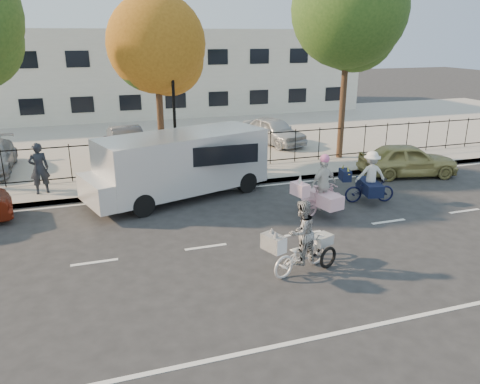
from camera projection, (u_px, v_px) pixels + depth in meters
name	position (u px, v px, depth m)	size (l,w,h in m)	color
ground	(206.00, 247.00, 13.12)	(120.00, 120.00, 0.00)	#333334
road_markings	(206.00, 247.00, 13.12)	(60.00, 9.52, 0.01)	silver
curb	(173.00, 190.00, 17.64)	(60.00, 0.10, 0.15)	#A8A399
sidewalk	(168.00, 182.00, 18.58)	(60.00, 2.20, 0.15)	#A8A399
parking_lot	(141.00, 138.00, 26.59)	(60.00, 15.60, 0.15)	#A8A399
iron_fence	(162.00, 156.00, 19.31)	(58.00, 0.06, 1.50)	black
building	(122.00, 72.00, 34.65)	(34.00, 10.00, 6.00)	silver
lamppost	(174.00, 103.00, 18.39)	(0.36, 0.36, 4.33)	black
street_sign	(116.00, 149.00, 18.24)	(0.85, 0.06, 1.80)	black
zebra_trike	(301.00, 244.00, 11.59)	(2.17, 1.46, 1.88)	white
unicorn_bike	(322.00, 194.00, 15.14)	(2.11, 1.51, 2.08)	#CE9DAB
bull_bike	(369.00, 182.00, 16.41)	(2.04, 1.43, 1.84)	black
white_van	(180.00, 162.00, 16.82)	(7.06, 3.93, 2.33)	silver
gold_sedan	(408.00, 160.00, 19.52)	(1.62, 4.03, 1.37)	tan
pedestrian	(39.00, 168.00, 16.79)	(0.69, 0.45, 1.89)	black
lot_car_c	(127.00, 142.00, 22.12)	(1.42, 4.08, 1.34)	#54575D
lot_car_d	(274.00, 131.00, 24.59)	(1.63, 4.04, 1.38)	#B8BCC0
tree_mid	(160.00, 49.00, 18.96)	(3.98, 3.98, 7.29)	#442D1D
tree_east	(351.00, 15.00, 20.18)	(5.01, 5.01, 9.18)	#442D1D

